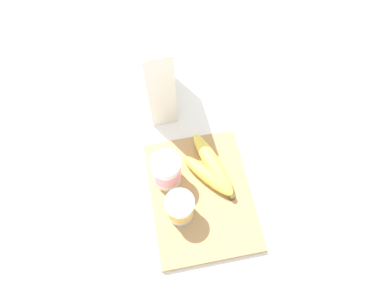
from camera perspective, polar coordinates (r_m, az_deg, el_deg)
ground_plane at (r=0.90m, az=1.37°, el=-8.22°), size 2.40×2.40×0.00m
cutting_board at (r=0.90m, az=1.38°, el=-8.05°), size 0.32×0.24×0.02m
cereal_box at (r=0.95m, az=-6.02°, el=12.37°), size 0.21×0.08×0.26m
yogurt_cup_front at (r=0.84m, az=-1.89°, el=-10.02°), size 0.07×0.07×0.08m
yogurt_cup_back at (r=0.86m, az=-4.04°, el=-4.25°), size 0.07×0.07×0.10m
banana_bunch at (r=0.90m, az=2.97°, el=-3.93°), size 0.20×0.13×0.04m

